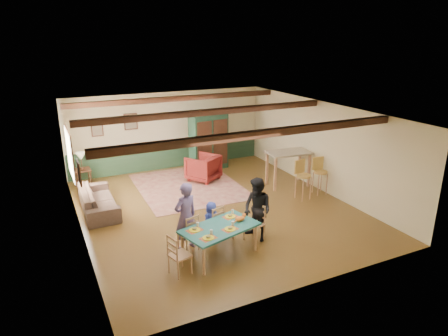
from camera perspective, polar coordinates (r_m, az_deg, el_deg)
name	(u,v)px	position (r m, az deg, el deg)	size (l,w,h in m)	color
floor	(216,208)	(11.05, -1.15, -5.79)	(8.00, 8.00, 0.00)	#523717
wall_back	(168,131)	(14.18, -7.94, 5.29)	(7.00, 0.02, 2.70)	beige
wall_left	(77,182)	(9.74, -20.29, -1.84)	(0.02, 8.00, 2.70)	beige
wall_right	(321,147)	(12.38, 13.74, 2.99)	(0.02, 8.00, 2.70)	beige
ceiling	(215,111)	(10.25, -1.25, 8.12)	(7.00, 8.00, 0.02)	beige
wainscot_back	(170,156)	(14.39, -7.76, 1.78)	(6.95, 0.03, 0.90)	#1F3A26
ceiling_beam_front	(262,134)	(8.27, 5.40, 4.90)	(6.95, 0.16, 0.16)	black
ceiling_beam_mid	(209,112)	(10.62, -2.14, 7.99)	(6.95, 0.16, 0.16)	black
ceiling_beam_back	(176,99)	(13.02, -6.80, 9.81)	(6.95, 0.16, 0.16)	black
window_left	(70,154)	(11.30, -21.19, 1.86)	(0.06, 1.60, 1.30)	white
picture_left_wall	(79,173)	(9.05, -19.96, -0.63)	(0.04, 0.42, 0.52)	gray
picture_back_a	(131,122)	(13.73, -13.18, 6.47)	(0.45, 0.04, 0.55)	gray
picture_back_b	(97,129)	(13.58, -17.66, 5.30)	(0.38, 0.04, 0.48)	gray
dining_table	(220,241)	(8.69, -0.59, -10.43)	(1.63, 0.90, 0.68)	#1D5C59
dining_chair_far_left	(188,232)	(8.90, -5.15, -9.09)	(0.38, 0.40, 0.86)	#A67653
dining_chair_far_right	(213,222)	(9.30, -1.52, -7.77)	(0.38, 0.40, 0.86)	#A67653
dining_chair_end_left	(180,254)	(8.10, -6.33, -12.14)	(0.38, 0.40, 0.86)	#A67653
dining_chair_end_right	(254,223)	(9.28, 4.34, -7.88)	(0.38, 0.40, 0.86)	#A67653
person_man	(186,216)	(8.80, -5.49, -6.90)	(0.57, 0.37, 1.56)	#604F88
person_woman	(257,210)	(9.20, 4.78, -5.94)	(0.72, 0.56, 1.49)	black
person_child	(211,220)	(9.34, -1.80, -7.49)	(0.44, 0.29, 0.91)	navy
cat	(240,218)	(8.73, 2.29, -7.19)	(0.33, 0.13, 0.16)	orange
place_setting_near_left	(208,236)	(8.07, -2.27, -9.68)	(0.36, 0.27, 0.11)	yellow
place_setting_near_center	(230,227)	(8.41, 0.88, -8.44)	(0.36, 0.27, 0.11)	yellow
place_setting_far_left	(195,228)	(8.39, -4.23, -8.56)	(0.36, 0.27, 0.11)	yellow
place_setting_far_right	(230,215)	(8.95, 0.89, -6.68)	(0.36, 0.27, 0.11)	yellow
area_rug	(189,186)	(12.66, -5.08, -2.59)	(3.05, 3.62, 0.01)	#CCB094
armoire	(209,141)	(13.98, -2.22, 3.93)	(1.47, 0.59, 2.07)	black
armchair	(203,168)	(13.05, -2.99, 0.04)	(0.90, 0.93, 0.85)	#480E10
sofa	(98,200)	(11.31, -17.53, -4.37)	(2.16, 0.85, 0.63)	#423029
end_table	(83,178)	(13.20, -19.45, -1.40)	(0.48, 0.48, 0.59)	black
table_lamp	(81,161)	(13.03, -19.71, 0.94)	(0.30, 0.30, 0.54)	beige
counter_table	(288,169)	(12.67, 9.10, -0.10)	(1.34, 0.78, 1.11)	tan
bar_stool_left	(303,180)	(11.71, 11.28, -1.72)	(0.40, 0.44, 1.14)	tan
bar_stool_right	(320,176)	(12.20, 13.59, -1.15)	(0.39, 0.43, 1.10)	tan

